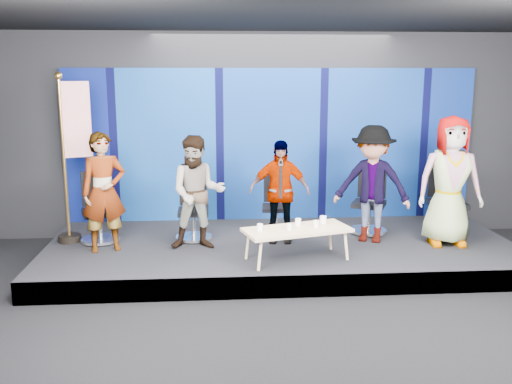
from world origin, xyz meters
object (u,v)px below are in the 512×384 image
chair_b (193,217)px  panelist_c (279,191)px  mug_d (316,224)px  mug_e (323,220)px  mug_b (289,227)px  mug_a (260,227)px  flag_stand (73,154)px  chair_e (446,211)px  chair_d (369,210)px  coffee_table (297,231)px  panelist_a (104,192)px  chair_c (276,213)px  panelist_e (450,181)px  mug_c (298,222)px  panelist_b (198,193)px  chair_a (99,219)px  panelist_d (372,184)px

chair_b → panelist_c: 1.39m
mug_d → mug_e: size_ratio=0.85×
mug_b → mug_d: size_ratio=0.91×
mug_a → mug_d: size_ratio=1.03×
flag_stand → chair_e: bearing=-21.1°
chair_d → coffee_table: bearing=-111.8°
mug_d → mug_e: 0.23m
coffee_table → flag_stand: size_ratio=0.61×
mug_a → mug_b: size_ratio=1.13×
chair_b → mug_e: chair_b is taller
panelist_a → chair_c: panelist_a is taller
chair_b → flag_stand: flag_stand is taller
mug_b → mug_d: (0.38, 0.12, 0.00)m
chair_b → chair_c: 1.33m
panelist_e → mug_d: 2.19m
mug_a → mug_d: (0.78, 0.13, -0.00)m
mug_b → mug_d: mug_d is taller
chair_d → chair_e: 1.19m
panelist_a → mug_a: size_ratio=18.20×
panelist_a → mug_c: 2.79m
mug_d → chair_b: bearing=147.8°
mug_e → panelist_b: bearing=167.2°
chair_e → mug_c: size_ratio=12.39×
chair_b → panelist_e: bearing=-9.0°
mug_a → mug_c: size_ratio=0.98×
chair_b → panelist_c: bearing=-10.9°
chair_b → mug_d: 2.03m
mug_a → panelist_c: bearing=69.2°
mug_a → chair_d: bearing=36.4°
coffee_table → mug_e: (0.40, 0.23, 0.09)m
chair_a → panelist_e: panelist_e is taller
mug_d → mug_e: mug_e is taller
chair_c → mug_e: (0.54, -1.16, 0.18)m
panelist_c → mug_d: bearing=-58.4°
panelist_d → coffee_table: (-1.25, -0.80, -0.48)m
chair_a → chair_e: 5.39m
chair_b → panelist_c: size_ratio=0.66×
panelist_d → flag_stand: 4.49m
chair_c → panelist_e: (2.48, -0.82, 0.65)m
panelist_d → mug_c: bearing=-127.4°
mug_b → panelist_a: bearing=164.8°
chair_e → coffee_table: size_ratio=0.76×
panelist_b → flag_stand: bearing=164.2°
chair_e → flag_stand: 5.80m
chair_b → mug_d: chair_b is taller
panelist_d → coffee_table: 1.56m
panelist_a → panelist_d: panelist_d is taller
mug_a → chair_c: bearing=75.7°
mug_a → panelist_b: bearing=139.9°
chair_e → panelist_a: bearing=-170.1°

